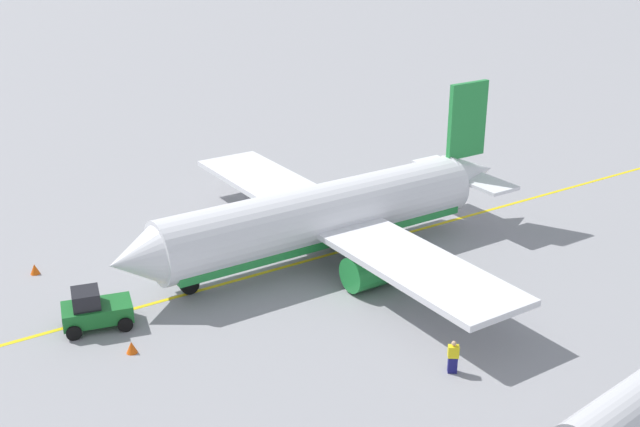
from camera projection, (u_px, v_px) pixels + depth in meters
name	position (u px, v px, depth m)	size (l,w,h in m)	color
ground_plane	(320.00, 257.00, 49.86)	(400.00, 400.00, 0.00)	#939399
airplane	(326.00, 216.00, 49.08)	(28.43, 30.33, 9.83)	white
pushback_tug	(95.00, 310.00, 41.37)	(4.09, 3.41, 2.20)	#196B28
refueling_worker	(453.00, 357.00, 37.40)	(0.62, 0.62, 1.71)	navy
safety_cone_nose	(35.00, 269.00, 47.51)	(0.58, 0.58, 0.65)	#F2590F
safety_cone_wingtip	(132.00, 347.00, 39.20)	(0.57, 0.57, 0.63)	#F2590F
taxi_line_marking	(320.00, 257.00, 49.85)	(84.61, 0.30, 0.01)	yellow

